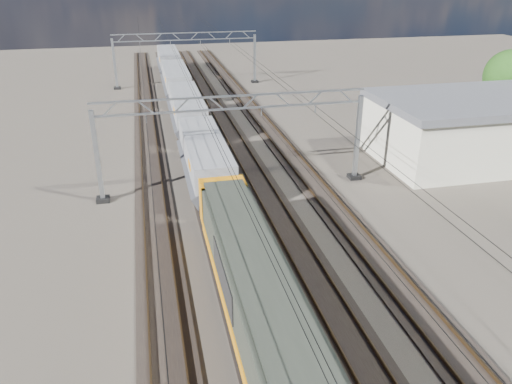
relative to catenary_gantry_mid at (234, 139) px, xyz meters
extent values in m
plane|color=#2C2621|center=(0.00, -4.00, -3.91)|extent=(160.00, 160.00, 0.00)
cube|color=black|center=(-6.00, -4.00, -3.85)|extent=(2.60, 140.00, 0.12)
cube|color=brown|center=(-6.72, -4.00, -3.69)|extent=(0.08, 140.00, 0.16)
cube|color=brown|center=(-5.28, -4.00, -3.69)|extent=(0.08, 140.00, 0.16)
cube|color=black|center=(-2.00, -4.00, -3.85)|extent=(2.60, 140.00, 0.12)
cube|color=brown|center=(-2.72, -4.00, -3.69)|extent=(0.08, 140.00, 0.16)
cube|color=brown|center=(-1.28, -4.00, -3.69)|extent=(0.08, 140.00, 0.16)
cube|color=black|center=(2.00, -4.00, -3.85)|extent=(2.60, 140.00, 0.12)
cube|color=brown|center=(1.28, -4.00, -3.69)|extent=(0.08, 140.00, 0.16)
cube|color=brown|center=(2.72, -4.00, -3.69)|extent=(0.08, 140.00, 0.16)
cube|color=black|center=(6.00, -4.00, -3.85)|extent=(2.60, 140.00, 0.12)
cube|color=brown|center=(5.28, -4.00, -3.69)|extent=(0.08, 140.00, 0.16)
cube|color=brown|center=(6.72, -4.00, -3.69)|extent=(0.08, 140.00, 0.16)
cube|color=#929AA0|center=(-9.50, 0.00, -0.61)|extent=(0.30, 0.30, 6.60)
cube|color=#929AA0|center=(9.50, 0.00, -0.61)|extent=(0.30, 0.30, 6.60)
cube|color=black|center=(-9.50, 0.00, -3.76)|extent=(0.90, 0.90, 0.30)
cube|color=black|center=(9.50, 0.00, -3.76)|extent=(0.90, 0.90, 0.30)
cube|color=#929AA0|center=(0.00, 0.00, 3.14)|extent=(19.30, 0.18, 0.12)
cube|color=#929AA0|center=(0.00, 0.00, 2.24)|extent=(19.30, 0.18, 0.12)
cube|color=#929AA0|center=(-8.31, 0.00, 2.69)|extent=(1.03, 0.10, 0.94)
cube|color=#929AA0|center=(-5.94, 0.00, 2.69)|extent=(1.03, 0.10, 0.94)
cube|color=#929AA0|center=(-3.56, 0.00, 2.69)|extent=(1.03, 0.10, 0.94)
cube|color=#929AA0|center=(-1.19, 0.00, 2.69)|extent=(1.03, 0.10, 0.94)
cube|color=#929AA0|center=(1.19, 0.00, 2.69)|extent=(1.03, 0.10, 0.94)
cube|color=#929AA0|center=(3.56, 0.00, 2.69)|extent=(1.03, 0.10, 0.94)
cube|color=#929AA0|center=(5.94, 0.00, 2.69)|extent=(1.03, 0.10, 0.94)
cube|color=#929AA0|center=(8.31, 0.00, 2.69)|extent=(1.03, 0.10, 0.94)
cube|color=#929AA0|center=(-6.00, 0.00, 1.92)|extent=(0.06, 0.06, 0.65)
cube|color=#929AA0|center=(-2.00, 0.00, 1.92)|extent=(0.06, 0.06, 0.65)
cube|color=#929AA0|center=(2.00, 0.00, 1.92)|extent=(0.06, 0.06, 0.65)
cube|color=#929AA0|center=(6.00, 0.00, 1.92)|extent=(0.06, 0.06, 0.65)
cube|color=#929AA0|center=(-9.50, 36.00, -0.61)|extent=(0.30, 0.30, 6.60)
cube|color=#929AA0|center=(9.50, 36.00, -0.61)|extent=(0.30, 0.30, 6.60)
cube|color=black|center=(-9.50, 36.00, -3.76)|extent=(0.90, 0.90, 0.30)
cube|color=black|center=(9.50, 36.00, -3.76)|extent=(0.90, 0.90, 0.30)
cube|color=#929AA0|center=(0.00, 36.00, 3.14)|extent=(19.30, 0.18, 0.12)
cube|color=#929AA0|center=(0.00, 36.00, 2.24)|extent=(19.30, 0.18, 0.12)
cube|color=#929AA0|center=(-8.31, 36.00, 2.69)|extent=(1.03, 0.10, 0.94)
cube|color=#929AA0|center=(-5.94, 36.00, 2.69)|extent=(1.03, 0.10, 0.94)
cube|color=#929AA0|center=(-3.56, 36.00, 2.69)|extent=(1.03, 0.10, 0.94)
cube|color=#929AA0|center=(-1.19, 36.00, 2.69)|extent=(1.03, 0.10, 0.94)
cube|color=#929AA0|center=(1.19, 36.00, 2.69)|extent=(1.03, 0.10, 0.94)
cube|color=#929AA0|center=(3.56, 36.00, 2.69)|extent=(1.03, 0.10, 0.94)
cube|color=#929AA0|center=(5.94, 36.00, 2.69)|extent=(1.03, 0.10, 0.94)
cube|color=#929AA0|center=(8.31, 36.00, 2.69)|extent=(1.03, 0.10, 0.94)
cube|color=#929AA0|center=(-6.00, 36.00, 1.92)|extent=(0.06, 0.06, 0.65)
cube|color=#929AA0|center=(-2.00, 36.00, 1.92)|extent=(0.06, 0.06, 0.65)
cube|color=#929AA0|center=(2.00, 36.00, 1.92)|extent=(0.06, 0.06, 0.65)
cube|color=#929AA0|center=(6.00, 36.00, 1.92)|extent=(0.06, 0.06, 0.65)
cylinder|color=black|center=(-6.00, 4.00, 1.59)|extent=(0.03, 140.00, 0.03)
cylinder|color=black|center=(-6.00, 4.00, 2.09)|extent=(0.03, 140.00, 0.03)
cylinder|color=black|center=(-2.00, 4.00, 1.59)|extent=(0.03, 140.00, 0.03)
cylinder|color=black|center=(-2.00, 4.00, 2.09)|extent=(0.03, 140.00, 0.03)
cylinder|color=black|center=(2.00, 4.00, 1.59)|extent=(0.03, 140.00, 0.03)
cylinder|color=black|center=(2.00, 4.00, 2.09)|extent=(0.03, 140.00, 0.03)
cylinder|color=black|center=(6.00, 4.00, 1.59)|extent=(0.03, 140.00, 0.03)
cylinder|color=black|center=(6.00, 4.00, 2.09)|extent=(0.03, 140.00, 0.03)
cube|color=black|center=(-2.00, -9.95, -3.16)|extent=(2.20, 3.60, 0.60)
cube|color=black|center=(-2.00, -16.45, -2.78)|extent=(2.65, 20.00, 0.25)
cube|color=black|center=(-2.00, -16.45, -3.16)|extent=(2.20, 4.50, 0.75)
cube|color=#2B2F27|center=(-2.00, -16.45, -1.36)|extent=(2.65, 17.00, 2.60)
cube|color=orange|center=(-3.34, -16.45, -2.36)|extent=(0.04, 17.00, 0.60)
cube|color=orange|center=(-0.66, -16.45, -2.36)|extent=(0.04, 17.00, 0.60)
cube|color=black|center=(-3.35, -15.45, -1.01)|extent=(0.05, 5.00, 1.40)
cube|color=black|center=(-0.65, -15.45, -1.01)|extent=(0.05, 5.00, 1.40)
cube|color=#2B2F27|center=(-2.00, -16.45, 0.01)|extent=(2.25, 18.00, 0.15)
cube|color=orange|center=(-2.00, -7.35, -1.36)|extent=(2.65, 1.80, 2.60)
cube|color=orange|center=(-2.00, -6.40, -0.86)|extent=(2.60, 0.46, 1.52)
cube|color=black|center=(-2.55, -6.30, -0.76)|extent=(0.85, 0.08, 0.75)
cube|color=black|center=(-1.45, -6.30, -0.76)|extent=(0.85, 0.08, 0.75)
cylinder|color=black|center=(-2.85, -6.15, -2.76)|extent=(0.36, 0.50, 0.36)
cylinder|color=black|center=(-1.15, -6.15, -2.76)|extent=(0.36, 0.50, 0.36)
cylinder|color=white|center=(-2.60, -6.25, -2.16)|extent=(0.20, 0.08, 0.20)
cylinder|color=white|center=(-1.40, -6.25, -2.16)|extent=(0.20, 0.08, 0.20)
cube|color=black|center=(-2.00, -3.25, -3.19)|extent=(2.20, 2.60, 0.55)
cube|color=black|center=(-2.00, 5.75, -3.19)|extent=(2.20, 2.60, 0.55)
cube|color=black|center=(-2.00, 1.25, -2.83)|extent=(2.40, 13.00, 0.20)
cube|color=slate|center=(-2.00, 1.25, -1.11)|extent=(2.80, 12.00, 1.80)
cube|color=#4B4E53|center=(-2.95, 1.25, -2.36)|extent=(1.48, 12.00, 1.36)
cube|color=#4B4E53|center=(-1.05, 1.25, -2.36)|extent=(1.48, 12.00, 1.36)
cube|color=orange|center=(-3.42, -1.75, -1.01)|extent=(0.04, 1.20, 0.50)
cube|color=black|center=(-2.00, 10.95, -3.19)|extent=(2.20, 2.60, 0.55)
cube|color=black|center=(-2.00, 19.95, -3.19)|extent=(2.20, 2.60, 0.55)
cube|color=black|center=(-2.00, 15.45, -2.83)|extent=(2.40, 13.00, 0.20)
cube|color=slate|center=(-2.00, 15.45, -1.11)|extent=(2.80, 12.00, 1.80)
cube|color=#4B4E53|center=(-2.95, 15.45, -2.36)|extent=(1.48, 12.00, 1.36)
cube|color=#4B4E53|center=(-1.05, 15.45, -2.36)|extent=(1.48, 12.00, 1.36)
cube|color=orange|center=(-3.42, 12.45, -1.01)|extent=(0.04, 1.20, 0.50)
cube|color=black|center=(-2.00, 25.15, -3.19)|extent=(2.20, 2.60, 0.55)
cube|color=black|center=(-2.00, 34.15, -3.19)|extent=(2.20, 2.60, 0.55)
cube|color=black|center=(-2.00, 29.65, -2.83)|extent=(2.40, 13.00, 0.20)
cube|color=slate|center=(-2.00, 29.65, -1.11)|extent=(2.80, 12.00, 1.80)
cube|color=#4B4E53|center=(-2.95, 29.65, -2.36)|extent=(1.48, 12.00, 1.36)
cube|color=#4B4E53|center=(-1.05, 29.65, -2.36)|extent=(1.48, 12.00, 1.36)
cube|color=orange|center=(-3.42, 26.65, -1.01)|extent=(0.04, 1.20, 0.50)
cube|color=black|center=(-2.00, 39.35, -3.19)|extent=(2.20, 2.60, 0.55)
cube|color=black|center=(-2.00, 48.35, -3.19)|extent=(2.20, 2.60, 0.55)
cube|color=black|center=(-2.00, 43.85, -2.83)|extent=(2.40, 13.00, 0.20)
cube|color=slate|center=(-2.00, 43.85, -1.11)|extent=(2.80, 12.00, 1.80)
cube|color=#4B4E53|center=(-2.95, 43.85, -2.36)|extent=(1.48, 12.00, 1.36)
cube|color=#4B4E53|center=(-1.05, 43.85, -2.36)|extent=(1.48, 12.00, 1.36)
cube|color=orange|center=(-3.42, 40.85, -1.01)|extent=(0.04, 1.20, 0.50)
cube|color=beige|center=(22.00, 2.00, -1.51)|extent=(18.00, 10.00, 4.80)
cube|color=slate|center=(22.00, 2.00, 1.19)|extent=(18.60, 10.60, 0.60)
cylinder|color=#392C1A|center=(30.00, 10.00, -2.06)|extent=(0.70, 0.70, 3.69)
sphere|color=#15330D|center=(30.00, 10.00, 1.27)|extent=(5.17, 5.17, 5.17)
camera|label=1|loc=(-5.91, -33.50, 11.36)|focal=35.00mm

